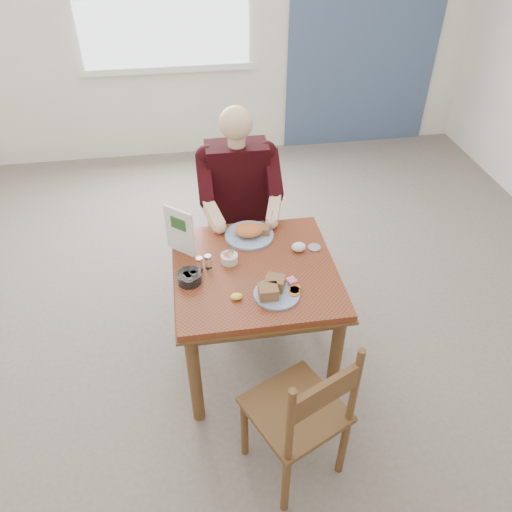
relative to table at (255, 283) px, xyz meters
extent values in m
plane|color=#635950|center=(0.00, 0.00, -0.64)|extent=(6.00, 6.00, 0.00)
plane|color=white|center=(0.00, 3.00, 0.76)|extent=(5.50, 0.00, 5.50)
cube|color=#415679|center=(1.60, 2.98, 0.76)|extent=(1.60, 0.02, 2.80)
ellipsoid|color=#FFF535|center=(-0.13, -0.23, 0.13)|extent=(0.07, 0.06, 0.03)
ellipsoid|color=white|center=(0.27, 0.12, 0.14)|extent=(0.09, 0.07, 0.05)
cylinder|color=silver|center=(0.37, 0.13, 0.12)|extent=(0.09, 0.09, 0.01)
cube|color=white|center=(-0.40, 2.96, 0.28)|extent=(1.72, 0.04, 0.06)
cube|color=maroon|center=(0.00, 0.00, 0.09)|extent=(0.90, 0.90, 0.04)
cube|color=brown|center=(0.00, 0.00, 0.06)|extent=(0.92, 0.92, 0.01)
cylinder|color=brown|center=(-0.39, -0.39, -0.28)|extent=(0.07, 0.07, 0.71)
cylinder|color=brown|center=(0.39, -0.39, -0.28)|extent=(0.07, 0.07, 0.71)
cylinder|color=brown|center=(-0.39, 0.39, -0.28)|extent=(0.07, 0.07, 0.71)
cylinder|color=brown|center=(0.39, 0.39, -0.28)|extent=(0.07, 0.07, 0.71)
cube|color=brown|center=(0.00, -0.39, 0.02)|extent=(0.80, 0.03, 0.08)
cube|color=brown|center=(0.00, 0.39, 0.02)|extent=(0.80, 0.03, 0.08)
cube|color=brown|center=(-0.39, 0.00, 0.02)|extent=(0.03, 0.80, 0.08)
cube|color=brown|center=(0.39, 0.00, 0.02)|extent=(0.03, 0.80, 0.08)
cylinder|color=brown|center=(-0.18, 0.57, -0.41)|extent=(0.04, 0.04, 0.45)
cylinder|color=brown|center=(0.18, 0.57, -0.41)|extent=(0.04, 0.04, 0.45)
cylinder|color=brown|center=(-0.18, 0.93, -0.41)|extent=(0.04, 0.04, 0.45)
cylinder|color=brown|center=(0.18, 0.93, -0.41)|extent=(0.04, 0.04, 0.45)
cube|color=brown|center=(0.00, 0.75, -0.17)|extent=(0.42, 0.42, 0.03)
cylinder|color=brown|center=(-0.18, 0.93, 0.06)|extent=(0.04, 0.04, 0.50)
cylinder|color=brown|center=(0.18, 0.93, 0.06)|extent=(0.04, 0.04, 0.50)
cube|color=brown|center=(0.00, 0.93, 0.16)|extent=(0.38, 0.03, 0.14)
cylinder|color=brown|center=(-0.16, -0.65, -0.41)|extent=(0.05, 0.05, 0.45)
cylinder|color=brown|center=(0.17, -0.50, -0.41)|extent=(0.05, 0.05, 0.45)
cylinder|color=brown|center=(-0.01, -0.98, -0.41)|extent=(0.05, 0.05, 0.45)
cylinder|color=brown|center=(0.32, -0.83, -0.41)|extent=(0.05, 0.05, 0.45)
cube|color=brown|center=(0.08, -0.74, -0.17)|extent=(0.56, 0.56, 0.03)
cylinder|color=brown|center=(-0.01, -0.98, 0.06)|extent=(0.05, 0.05, 0.50)
cylinder|color=brown|center=(0.32, -0.83, 0.06)|extent=(0.05, 0.05, 0.50)
cube|color=brown|center=(0.16, -0.91, 0.16)|extent=(0.36, 0.19, 0.14)
cube|color=gray|center=(-0.10, 0.63, -0.10)|extent=(0.13, 0.38, 0.12)
cube|color=gray|center=(0.10, 0.63, -0.10)|extent=(0.13, 0.38, 0.12)
cube|color=gray|center=(-0.10, 0.45, -0.40)|extent=(0.10, 0.10, 0.48)
cube|color=gray|center=(0.10, 0.45, -0.40)|extent=(0.10, 0.10, 0.48)
cube|color=black|center=(0.00, 0.78, 0.20)|extent=(0.40, 0.22, 0.58)
sphere|color=black|center=(-0.19, 0.78, 0.42)|extent=(0.15, 0.15, 0.15)
sphere|color=black|center=(0.19, 0.78, 0.42)|extent=(0.15, 0.15, 0.15)
cylinder|color=#DCB18B|center=(0.00, 0.76, 0.51)|extent=(0.11, 0.11, 0.08)
sphere|color=#DCB18B|center=(0.00, 0.76, 0.64)|extent=(0.21, 0.21, 0.21)
cube|color=black|center=(-0.22, 0.67, 0.32)|extent=(0.09, 0.29, 0.27)
cube|color=black|center=(0.22, 0.67, 0.32)|extent=(0.09, 0.29, 0.27)
sphere|color=black|center=(-0.22, 0.55, 0.22)|extent=(0.09, 0.09, 0.09)
sphere|color=black|center=(0.22, 0.55, 0.22)|extent=(0.09, 0.09, 0.09)
cube|color=#DCB18B|center=(-0.19, 0.46, 0.19)|extent=(0.14, 0.23, 0.14)
cube|color=#DCB18B|center=(0.19, 0.46, 0.19)|extent=(0.14, 0.23, 0.14)
sphere|color=#DCB18B|center=(-0.16, 0.37, 0.15)|extent=(0.08, 0.08, 0.08)
sphere|color=#DCB18B|center=(0.16, 0.37, 0.15)|extent=(0.08, 0.08, 0.08)
cylinder|color=silver|center=(0.16, 0.37, 0.20)|extent=(0.01, 0.05, 0.12)
cylinder|color=white|center=(0.08, -0.23, 0.12)|extent=(0.28, 0.28, 0.01)
cube|color=tan|center=(0.03, -0.25, 0.16)|extent=(0.10, 0.09, 0.07)
cube|color=tan|center=(0.08, -0.19, 0.16)|extent=(0.12, 0.12, 0.07)
cylinder|color=orange|center=(0.17, -0.25, 0.13)|extent=(0.07, 0.07, 0.01)
cylinder|color=orange|center=(0.17, -0.23, 0.13)|extent=(0.06, 0.06, 0.01)
cylinder|color=orange|center=(0.18, -0.21, 0.13)|extent=(0.07, 0.07, 0.01)
cube|color=pink|center=(0.17, -0.17, 0.14)|extent=(0.06, 0.06, 0.03)
cylinder|color=white|center=(0.01, 0.30, 0.12)|extent=(0.36, 0.36, 0.02)
ellipsoid|color=orange|center=(0.01, 0.30, 0.16)|extent=(0.20, 0.18, 0.06)
cube|color=tan|center=(0.08, 0.31, 0.15)|extent=(0.12, 0.09, 0.04)
cylinder|color=white|center=(-0.14, 0.08, 0.14)|extent=(0.12, 0.12, 0.05)
cube|color=pink|center=(-0.15, 0.08, 0.17)|extent=(0.04, 0.03, 0.02)
cube|color=#6699D8|center=(-0.13, 0.09, 0.17)|extent=(0.04, 0.01, 0.02)
cube|color=#EAD159|center=(-0.13, 0.06, 0.17)|extent=(0.03, 0.04, 0.02)
cube|color=white|center=(-0.16, 0.09, 0.17)|extent=(0.04, 0.02, 0.02)
cylinder|color=white|center=(-0.31, 0.03, 0.15)|extent=(0.04, 0.04, 0.07)
cylinder|color=silver|center=(-0.31, 0.03, 0.19)|extent=(0.05, 0.05, 0.02)
cylinder|color=white|center=(-0.26, 0.04, 0.15)|extent=(0.04, 0.04, 0.07)
cylinder|color=silver|center=(-0.26, 0.04, 0.19)|extent=(0.05, 0.05, 0.02)
cylinder|color=white|center=(-0.37, -0.06, 0.14)|extent=(0.16, 0.16, 0.06)
cylinder|color=white|center=(-0.38, -0.05, 0.16)|extent=(0.04, 0.04, 0.02)
cylinder|color=white|center=(-0.34, -0.05, 0.16)|extent=(0.04, 0.04, 0.02)
cylinder|color=white|center=(-0.37, -0.08, 0.16)|extent=(0.04, 0.04, 0.02)
cube|color=white|center=(-0.40, 0.22, 0.26)|extent=(0.16, 0.14, 0.29)
cube|color=#2D5926|center=(-0.40, 0.21, 0.31)|extent=(0.08, 0.07, 0.07)
camera|label=1|loc=(-0.33, -2.11, 1.90)|focal=35.00mm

